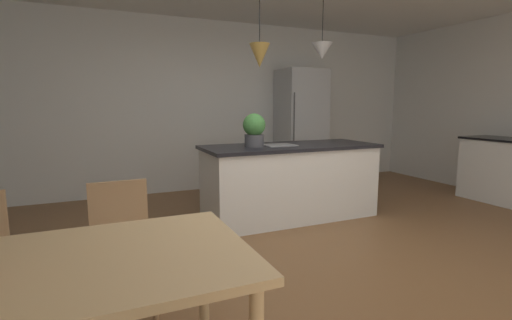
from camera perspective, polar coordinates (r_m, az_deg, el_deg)
The scene contains 9 objects.
ground_plane at distance 3.37m, azimuth 7.57°, elevation -16.08°, with size 10.00×8.40×0.04m, color brown.
wall_back_kitchen at distance 6.08m, azimuth -8.50°, elevation 8.20°, with size 10.00×0.12×2.70m, color silver.
dining_table at distance 1.80m, azimuth -32.17°, elevation -16.07°, with size 1.84×0.95×0.73m.
chair_far_right at distance 2.64m, azimuth -20.08°, elevation -12.04°, with size 0.40×0.40×0.87m.
kitchen_island at distance 4.52m, azimuth 5.31°, elevation -3.19°, with size 2.12×0.84×0.91m.
refrigerator at distance 6.37m, azimuth 6.95°, elevation 4.92°, with size 0.73×0.67×1.96m.
pendant_over_island_main at distance 4.28m, azimuth 0.56°, elevation 15.89°, with size 0.23×0.23×0.91m.
pendant_over_island_aux at distance 4.69m, azimuth 10.19°, elevation 16.29°, with size 0.25×0.25×0.78m.
potted_plant_on_island at distance 4.22m, azimuth -0.29°, elevation 4.77°, with size 0.26×0.26×0.38m.
Camera 1 is at (-1.61, -2.60, 1.38)m, focal length 25.84 mm.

